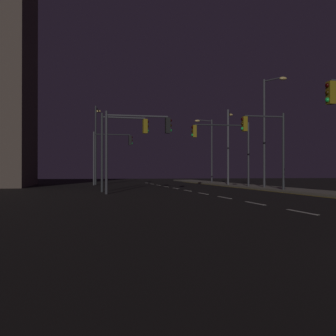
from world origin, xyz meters
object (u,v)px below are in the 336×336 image
object	(u,v)px
street_lamp_across_street	(209,144)
street_lamp_far_end	(228,139)
traffic_light_far_center	(223,140)
traffic_light_far_right	(265,136)
traffic_light_overhead_east	(111,148)
traffic_light_near_left	(123,137)
traffic_light_far_left	(137,136)
street_lamp_median	(267,123)
street_lamp_corner	(96,137)

from	to	relation	value
street_lamp_across_street	street_lamp_far_end	distance (m)	7.19
traffic_light_far_center	street_lamp_across_street	distance (m)	12.32
traffic_light_far_right	traffic_light_overhead_east	distance (m)	18.23
traffic_light_near_left	traffic_light_overhead_east	bearing A→B (deg)	89.57
traffic_light_far_right	traffic_light_overhead_east	size ratio (longest dim) A/B	0.97
street_lamp_across_street	street_lamp_far_end	bearing A→B (deg)	-92.11
traffic_light_far_right	traffic_light_far_left	world-z (taller)	traffic_light_far_right
traffic_light_far_right	traffic_light_near_left	bearing A→B (deg)	167.70
traffic_light_far_left	traffic_light_far_center	bearing A→B (deg)	42.57
traffic_light_near_left	traffic_light_far_left	distance (m)	2.75
traffic_light_overhead_east	street_lamp_median	distance (m)	16.21
traffic_light_far_right	traffic_light_near_left	xyz separation A→B (m)	(-9.08, 1.98, -0.07)
traffic_light_far_right	traffic_light_far_center	bearing A→B (deg)	96.50
street_lamp_median	street_lamp_corner	distance (m)	18.43
traffic_light_far_center	traffic_light_far_left	bearing A→B (deg)	-137.43
street_lamp_across_street	street_lamp_corner	distance (m)	12.06
street_lamp_far_end	traffic_light_near_left	bearing A→B (deg)	-138.31
traffic_light_overhead_east	street_lamp_across_street	bearing A→B (deg)	13.88
traffic_light_far_center	street_lamp_median	bearing A→B (deg)	-43.08
traffic_light_far_right	traffic_light_near_left	world-z (taller)	traffic_light_far_right
traffic_light_far_center	street_lamp_median	distance (m)	3.82
traffic_light_far_left	street_lamp_median	world-z (taller)	street_lamp_median
traffic_light_overhead_east	street_lamp_corner	size ratio (longest dim) A/B	0.65
traffic_light_near_left	street_lamp_far_end	distance (m)	14.05
traffic_light_far_left	street_lamp_median	bearing A→B (deg)	24.07
traffic_light_near_left	traffic_light_far_left	world-z (taller)	traffic_light_near_left
traffic_light_overhead_east	street_lamp_far_end	world-z (taller)	street_lamp_far_end
street_lamp_median	street_lamp_across_street	bearing A→B (deg)	91.00
traffic_light_near_left	street_lamp_far_end	bearing A→B (deg)	41.69
street_lamp_corner	street_lamp_across_street	bearing A→B (deg)	3.87
street_lamp_across_street	street_lamp_corner	world-z (taller)	street_lamp_corner
traffic_light_overhead_east	street_lamp_median	xyz separation A→B (m)	(10.89, -11.93, 1.35)
traffic_light_far_center	traffic_light_overhead_east	world-z (taller)	traffic_light_far_center
street_lamp_far_end	street_lamp_corner	xyz separation A→B (m)	(-11.76, 6.38, 0.47)
traffic_light_far_right	street_lamp_corner	bearing A→B (deg)	120.36
traffic_light_overhead_east	street_lamp_median	world-z (taller)	street_lamp_median
traffic_light_far_left	traffic_light_near_left	bearing A→B (deg)	102.30
traffic_light_near_left	traffic_light_far_center	world-z (taller)	traffic_light_far_center
traffic_light_far_right	street_lamp_far_end	distance (m)	11.41
traffic_light_near_left	street_lamp_far_end	world-z (taller)	street_lamp_far_end
traffic_light_far_left	traffic_light_far_right	bearing A→B (deg)	4.76
traffic_light_far_center	street_lamp_corner	world-z (taller)	street_lamp_corner
street_lamp_far_end	street_lamp_median	size ratio (longest dim) A/B	0.83
traffic_light_near_left	street_lamp_corner	size ratio (longest dim) A/B	0.65
traffic_light_far_left	traffic_light_far_center	world-z (taller)	traffic_light_far_center
traffic_light_far_right	street_lamp_far_end	size ratio (longest dim) A/B	0.74
street_lamp_across_street	street_lamp_corner	xyz separation A→B (m)	(-12.02, -0.81, 0.46)
traffic_light_overhead_east	traffic_light_near_left	bearing A→B (deg)	-90.43
traffic_light_near_left	street_lamp_across_street	distance (m)	19.72
traffic_light_far_left	street_lamp_corner	xyz separation A→B (m)	(-1.87, 18.39, 1.27)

